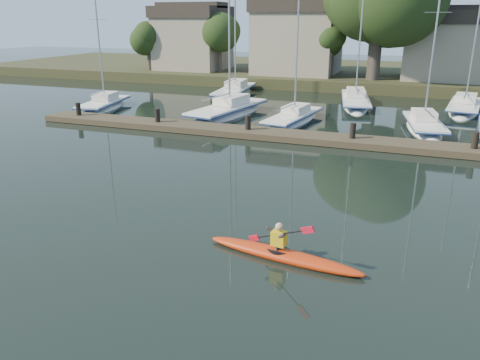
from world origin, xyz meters
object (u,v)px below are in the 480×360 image
(sailboat_3, at_px, (423,132))
(sailboat_7, at_px, (463,114))
(sailboat_0, at_px, (104,111))
(sailboat_2, at_px, (293,124))
(sailboat_6, at_px, (355,107))
(sailboat_1, at_px, (228,118))
(kayak, at_px, (283,253))
(sailboat_5, at_px, (235,97))
(dock, at_px, (298,136))

(sailboat_3, xyz_separation_m, sailboat_7, (2.78, 7.29, -0.02))
(sailboat_0, distance_m, sailboat_7, 26.90)
(sailboat_2, bearing_deg, sailboat_6, 77.67)
(sailboat_1, relative_size, sailboat_6, 0.98)
(kayak, bearing_deg, sailboat_0, 144.52)
(sailboat_3, height_order, sailboat_7, sailboat_7)
(sailboat_0, bearing_deg, sailboat_7, 6.92)
(kayak, height_order, sailboat_5, sailboat_5)
(sailboat_5, xyz_separation_m, sailboat_7, (18.58, -1.19, 0.00))
(sailboat_2, distance_m, sailboat_6, 8.60)
(sailboat_6, bearing_deg, sailboat_7, -9.87)
(sailboat_1, xyz_separation_m, sailboat_6, (7.90, 7.44, 0.03))
(dock, relative_size, sailboat_7, 2.61)
(kayak, xyz_separation_m, sailboat_1, (-9.21, 18.81, -0.40))
(sailboat_1, height_order, sailboat_7, sailboat_1)
(kayak, height_order, sailboat_1, sailboat_1)
(sailboat_5, relative_size, sailboat_7, 1.21)
(kayak, bearing_deg, sailboat_7, 83.73)
(sailboat_0, xyz_separation_m, sailboat_1, (9.81, 0.87, -0.03))
(kayak, xyz_separation_m, dock, (-2.87, 13.61, 0.02))
(sailboat_6, bearing_deg, sailboat_5, 164.55)
(sailboat_0, height_order, sailboat_7, sailboat_7)
(sailboat_7, bearing_deg, kayak, -96.58)
(dock, distance_m, sailboat_5, 16.52)
(sailboat_0, distance_m, sailboat_5, 11.77)
(sailboat_6, height_order, sailboat_7, sailboat_6)
(sailboat_3, xyz_separation_m, sailboat_5, (-15.79, 8.48, -0.02))
(dock, bearing_deg, sailboat_0, 165.01)
(sailboat_0, height_order, sailboat_1, sailboat_1)
(sailboat_1, bearing_deg, sailboat_6, 53.02)
(sailboat_7, bearing_deg, sailboat_1, -147.44)
(sailboat_6, bearing_deg, sailboat_2, -119.89)
(sailboat_0, relative_size, sailboat_2, 0.85)
(sailboat_5, distance_m, sailboat_7, 18.62)
(sailboat_2, distance_m, sailboat_3, 8.14)
(kayak, xyz_separation_m, sailboat_5, (-12.00, 27.38, -0.38))
(kayak, relative_size, sailboat_0, 0.43)
(sailboat_1, relative_size, sailboat_2, 1.17)
(sailboat_6, relative_size, sailboat_7, 1.21)
(sailboat_5, bearing_deg, sailboat_3, -34.09)
(sailboat_3, bearing_deg, sailboat_2, 176.01)
(sailboat_0, bearing_deg, sailboat_6, 14.20)
(sailboat_0, relative_size, sailboat_5, 0.71)
(kayak, distance_m, sailboat_2, 18.70)
(kayak, distance_m, sailboat_5, 29.90)
(sailboat_1, distance_m, sailboat_2, 4.94)
(sailboat_1, bearing_deg, sailboat_5, 117.74)
(sailboat_1, xyz_separation_m, sailboat_5, (-2.78, 8.57, 0.01))
(dock, height_order, sailboat_3, sailboat_3)
(kayak, distance_m, dock, 13.91)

